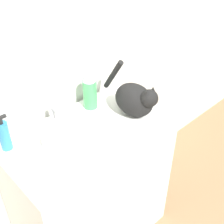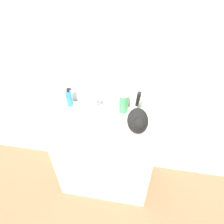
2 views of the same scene
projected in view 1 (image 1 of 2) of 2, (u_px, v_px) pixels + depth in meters
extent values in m
cube|color=silver|center=(47.00, 42.00, 1.47)|extent=(6.00, 0.05, 2.50)
cube|color=white|center=(92.00, 188.00, 1.80)|extent=(0.85, 0.47, 0.87)
sphere|color=silver|center=(109.00, 219.00, 1.59)|extent=(0.02, 0.02, 0.02)
sphere|color=silver|center=(132.00, 201.00, 1.68)|extent=(0.02, 0.02, 0.02)
cylinder|color=silver|center=(73.00, 136.00, 1.48)|extent=(0.30, 0.30, 0.04)
cylinder|color=silver|center=(53.00, 115.00, 1.56)|extent=(0.02, 0.02, 0.11)
cylinder|color=silver|center=(56.00, 109.00, 1.50)|extent=(0.02, 0.07, 0.02)
cylinder|color=white|center=(45.00, 125.00, 1.55)|extent=(0.03, 0.03, 0.03)
cylinder|color=white|center=(62.00, 116.00, 1.61)|extent=(0.03, 0.03, 0.03)
ellipsoid|color=black|center=(134.00, 100.00, 1.60)|extent=(0.18, 0.23, 0.17)
sphere|color=black|center=(149.00, 98.00, 1.52)|extent=(0.10, 0.10, 0.09)
cone|color=black|center=(147.00, 94.00, 1.49)|extent=(0.04, 0.04, 0.04)
cone|color=black|center=(153.00, 90.00, 1.52)|extent=(0.04, 0.04, 0.04)
cylinder|color=black|center=(113.00, 75.00, 1.63)|extent=(0.04, 0.13, 0.20)
cylinder|color=#338CCC|center=(4.00, 136.00, 1.40)|extent=(0.05, 0.05, 0.15)
cylinder|color=black|center=(0.00, 121.00, 1.35)|extent=(0.02, 0.02, 0.03)
cylinder|color=black|center=(2.00, 117.00, 1.35)|extent=(0.03, 0.02, 0.02)
cylinder|color=#4CB266|center=(90.00, 94.00, 1.65)|extent=(0.08, 0.08, 0.16)
cone|color=white|center=(89.00, 78.00, 1.59)|extent=(0.07, 0.07, 0.04)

